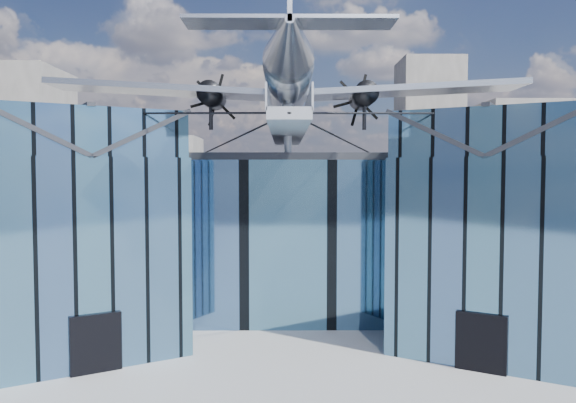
{
  "coord_description": "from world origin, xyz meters",
  "views": [
    {
      "loc": [
        -0.18,
        -28.8,
        8.81
      ],
      "look_at": [
        0.0,
        2.0,
        7.2
      ],
      "focal_mm": 35.0,
      "sensor_mm": 36.0,
      "label": 1
    }
  ],
  "objects": [
    {
      "name": "bg_towers",
      "position": [
        1.45,
        50.49,
        10.01
      ],
      "size": [
        77.0,
        24.5,
        26.0
      ],
      "color": "gray",
      "rests_on": "ground"
    },
    {
      "name": "ground_plane",
      "position": [
        0.0,
        0.0,
        0.0
      ],
      "size": [
        120.0,
        120.0,
        0.0
      ],
      "primitive_type": "plane",
      "color": "gray"
    },
    {
      "name": "museum",
      "position": [
        0.0,
        5.82,
        5.54
      ],
      "size": [
        32.88,
        24.5,
        17.6
      ],
      "color": "teal",
      "rests_on": "ground"
    }
  ]
}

